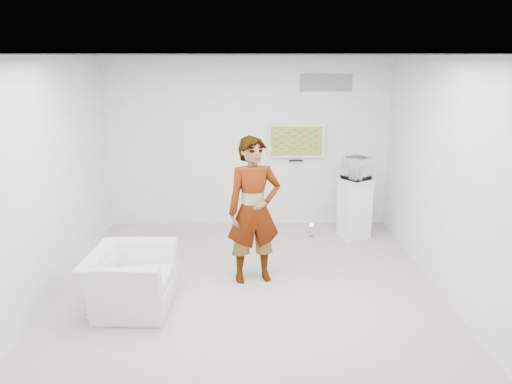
% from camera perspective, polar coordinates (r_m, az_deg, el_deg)
% --- Properties ---
extents(room, '(5.01, 5.01, 3.00)m').
position_cam_1_polar(room, '(6.43, -0.89, 1.89)').
color(room, '#B0ABA2').
rests_on(room, ground).
extents(tv, '(1.00, 0.08, 0.60)m').
position_cam_1_polar(tv, '(8.87, 4.60, 5.86)').
color(tv, silver).
rests_on(tv, room).
extents(logo_decal, '(0.90, 0.02, 0.30)m').
position_cam_1_polar(logo_decal, '(8.86, 8.01, 12.27)').
color(logo_decal, gray).
rests_on(logo_decal, room).
extents(person, '(0.81, 0.62, 1.99)m').
position_cam_1_polar(person, '(6.66, -0.24, -2.12)').
color(person, silver).
rests_on(person, room).
extents(armchair, '(1.02, 1.15, 0.72)m').
position_cam_1_polar(armchair, '(6.35, -14.14, -9.69)').
color(armchair, silver).
rests_on(armchair, room).
extents(pedestal, '(0.60, 0.60, 1.01)m').
position_cam_1_polar(pedestal, '(8.62, 11.18, -1.79)').
color(pedestal, white).
rests_on(pedestal, room).
extents(floor_uplight, '(0.19, 0.19, 0.25)m').
position_cam_1_polar(floor_uplight, '(8.53, 6.35, -4.47)').
color(floor_uplight, silver).
rests_on(floor_uplight, room).
extents(vitrine, '(0.52, 0.52, 0.37)m').
position_cam_1_polar(vitrine, '(8.45, 11.42, 2.68)').
color(vitrine, white).
rests_on(vitrine, pedestal).
extents(console, '(0.10, 0.16, 0.21)m').
position_cam_1_polar(console, '(8.47, 11.39, 2.16)').
color(console, white).
rests_on(console, pedestal).
extents(wii_remote, '(0.06, 0.14, 0.03)m').
position_cam_1_polar(wii_remote, '(6.67, 1.55, 4.96)').
color(wii_remote, white).
rests_on(wii_remote, person).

